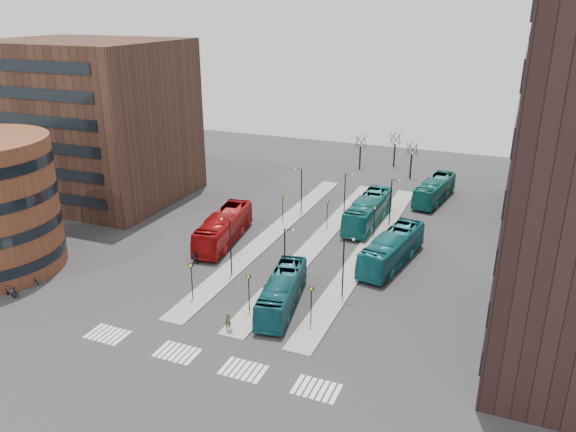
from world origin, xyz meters
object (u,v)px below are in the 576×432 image
at_px(teal_bus_c, 392,249).
at_px(commuter_c, 266,293).
at_px(suitcase, 230,331).
at_px(teal_bus_a, 282,292).
at_px(bicycle_near, 12,291).
at_px(bicycle_far, 32,280).
at_px(red_bus, 224,228).
at_px(teal_bus_d, 434,190).
at_px(commuter_b, 283,283).
at_px(bicycle_mid, 10,292).
at_px(traveller, 228,321).
at_px(teal_bus_b, 368,211).
at_px(commuter_a, 195,257).

relative_size(teal_bus_c, commuter_c, 6.86).
bearing_deg(suitcase, teal_bus_a, 54.64).
height_order(bicycle_near, bicycle_far, bicycle_near).
bearing_deg(red_bus, teal_bus_d, 41.74).
bearing_deg(teal_bus_d, bicycle_near, -118.83).
bearing_deg(teal_bus_a, commuter_c, 161.30).
xyz_separation_m(red_bus, teal_bus_a, (12.31, -11.39, -0.24)).
distance_m(suitcase, teal_bus_d, 43.29).
height_order(commuter_b, bicycle_near, commuter_b).
height_order(bicycle_near, bicycle_mid, bicycle_mid).
distance_m(commuter_c, bicycle_near, 24.68).
bearing_deg(traveller, red_bus, 81.54).
height_order(teal_bus_a, commuter_b, teal_bus_a).
height_order(suitcase, teal_bus_a, teal_bus_a).
height_order(teal_bus_a, teal_bus_c, teal_bus_c).
bearing_deg(bicycle_far, suitcase, -85.59).
bearing_deg(bicycle_near, teal_bus_a, -62.86).
height_order(teal_bus_b, commuter_c, teal_bus_b).
height_order(teal_bus_c, commuter_b, teal_bus_c).
distance_m(red_bus, traveller, 19.32).
distance_m(teal_bus_c, bicycle_far, 37.33).
bearing_deg(suitcase, commuter_a, 118.33).
height_order(teal_bus_d, bicycle_far, teal_bus_d).
relative_size(suitcase, bicycle_near, 0.27).
bearing_deg(red_bus, bicycle_far, -134.80).
xyz_separation_m(teal_bus_b, bicycle_mid, (-26.90, -31.77, -1.29)).
relative_size(teal_bus_d, bicycle_near, 6.21).
xyz_separation_m(teal_bus_b, bicycle_near, (-26.90, -31.57, -1.32)).
distance_m(teal_bus_d, traveller, 42.78).
distance_m(teal_bus_b, bicycle_mid, 41.64).
height_order(red_bus, commuter_a, red_bus).
xyz_separation_m(teal_bus_d, traveller, (-11.14, -41.29, -0.86)).
bearing_deg(bicycle_far, teal_bus_b, -37.28).
distance_m(teal_bus_d, commuter_c, 37.05).
bearing_deg(bicycle_mid, teal_bus_a, -59.36).
height_order(red_bus, traveller, red_bus).
bearing_deg(commuter_c, bicycle_far, -42.54).
xyz_separation_m(teal_bus_d, commuter_a, (-20.78, -30.98, -0.91)).
relative_size(teal_bus_d, bicycle_mid, 6.70).
height_order(teal_bus_a, commuter_a, teal_bus_a).
bearing_deg(commuter_c, teal_bus_b, -155.71).
xyz_separation_m(red_bus, teal_bus_c, (19.67, 1.67, -0.04)).
distance_m(commuter_b, bicycle_near, 26.21).
height_order(suitcase, commuter_a, commuter_a).
relative_size(red_bus, bicycle_near, 6.69).
xyz_separation_m(commuter_c, bicycle_far, (-23.22, -5.86, -0.43)).
distance_m(suitcase, bicycle_mid, 22.76).
relative_size(teal_bus_d, commuter_a, 7.92).
distance_m(teal_bus_d, commuter_a, 37.31).
bearing_deg(teal_bus_a, red_bus, 127.30).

